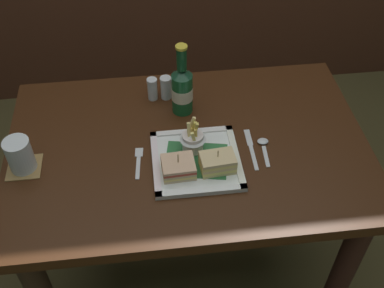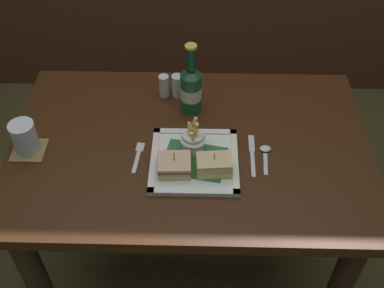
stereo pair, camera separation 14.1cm
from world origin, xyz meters
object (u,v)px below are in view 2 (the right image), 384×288
object	(u,v)px
sandwich_half_left	(174,165)
fork	(138,155)
pepper_shaker	(177,87)
beer_bottle	(192,88)
water_glass	(25,139)
square_plate	(194,161)
sandwich_half_right	(214,165)
knife	(252,153)
salt_shaker	(164,87)
spoon	(265,152)
dining_table	(190,174)
fries_cup	(193,139)

from	to	relation	value
sandwich_half_left	fork	bearing A→B (deg)	150.27
pepper_shaker	beer_bottle	bearing A→B (deg)	-54.65
water_glass	pepper_shaker	world-z (taller)	water_glass
square_plate	sandwich_half_left	distance (m)	0.08
sandwich_half_right	fork	bearing A→B (deg)	164.01
knife	salt_shaker	bearing A→B (deg)	136.34
spoon	pepper_shaker	size ratio (longest dim) A/B	1.42
water_glass	dining_table	bearing A→B (deg)	4.54
fork	knife	bearing A→B (deg)	2.69
dining_table	knife	distance (m)	0.24
sandwich_half_right	spoon	bearing A→B (deg)	27.94
knife	water_glass	bearing A→B (deg)	-179.77
sandwich_half_left	pepper_shaker	distance (m)	0.36
beer_bottle	salt_shaker	bearing A→B (deg)	143.28
dining_table	fork	bearing A→B (deg)	-161.30
beer_bottle	fork	distance (m)	0.29
dining_table	knife	bearing A→B (deg)	-10.76
square_plate	water_glass	world-z (taller)	water_glass
pepper_shaker	knife	bearing A→B (deg)	-48.63
square_plate	sandwich_half_right	size ratio (longest dim) A/B	2.48
fries_cup	pepper_shaker	size ratio (longest dim) A/B	1.34
fork	pepper_shaker	distance (m)	0.31
fries_cup	fork	distance (m)	0.18
sandwich_half_right	water_glass	xyz separation A→B (m)	(-0.57, 0.08, 0.01)
knife	salt_shaker	size ratio (longest dim) A/B	2.14
fork	square_plate	bearing A→B (deg)	-8.03
sandwich_half_left	dining_table	bearing A→B (deg)	70.80
sandwich_half_left	fries_cup	xyz separation A→B (m)	(0.05, 0.09, 0.02)
sandwich_half_left	salt_shaker	world-z (taller)	sandwich_half_left
sandwich_half_left	fork	size ratio (longest dim) A/B	0.77
fork	spoon	xyz separation A→B (m)	(0.39, 0.02, 0.00)
pepper_shaker	spoon	bearing A→B (deg)	-43.97
sandwich_half_left	fries_cup	size ratio (longest dim) A/B	0.88
fork	knife	world-z (taller)	same
sandwich_half_right	dining_table	bearing A→B (deg)	121.60
pepper_shaker	sandwich_half_left	bearing A→B (deg)	-88.80
fries_cup	salt_shaker	xyz separation A→B (m)	(-0.11, 0.27, -0.02)
fork	salt_shaker	xyz separation A→B (m)	(0.06, 0.29, 0.03)
dining_table	sandwich_half_left	bearing A→B (deg)	-109.20
dining_table	sandwich_half_left	xyz separation A→B (m)	(-0.04, -0.12, 0.17)
square_plate	fries_cup	xyz separation A→B (m)	(-0.01, 0.05, 0.05)
sandwich_half_left	knife	xyz separation A→B (m)	(0.23, 0.08, -0.03)
sandwich_half_right	water_glass	world-z (taller)	water_glass
beer_bottle	pepper_shaker	world-z (taller)	beer_bottle
spoon	salt_shaker	xyz separation A→B (m)	(-0.33, 0.27, 0.03)
fries_cup	spoon	world-z (taller)	fries_cup
water_glass	salt_shaker	bearing A→B (deg)	34.67
fries_cup	water_glass	size ratio (longest dim) A/B	1.07
knife	sandwich_half_right	bearing A→B (deg)	-145.46
dining_table	square_plate	world-z (taller)	square_plate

